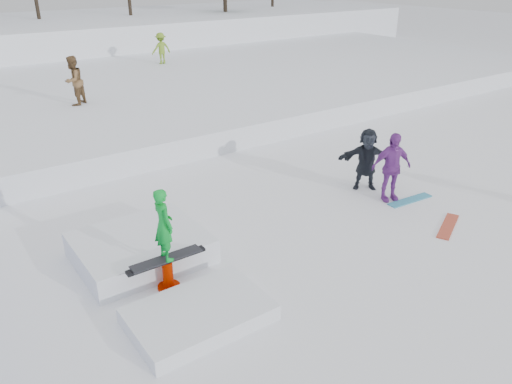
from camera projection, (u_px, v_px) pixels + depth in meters
ground at (294, 283)px, 9.86m from camera, size 120.00×120.00×0.00m
snow_midrise at (60, 99)px, 21.57m from camera, size 50.00×18.00×0.80m
walker_olive at (74, 81)px, 18.83m from camera, size 1.13×1.11×1.84m
walker_ygreen at (161, 48)px, 26.74m from camera, size 1.05×0.61×1.62m
spectator_purple at (391, 167)px, 12.98m from camera, size 1.18×0.82×1.85m
spectator_dark at (367, 159)px, 13.68m from camera, size 1.56×1.40×1.73m
loose_board_red at (448, 226)px, 11.96m from camera, size 1.39×0.85×0.03m
loose_board_teal at (410, 200)px, 13.28m from camera, size 1.42×0.38×0.03m
jib_rail_feature at (155, 262)px, 10.01m from camera, size 2.60×4.40×2.11m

